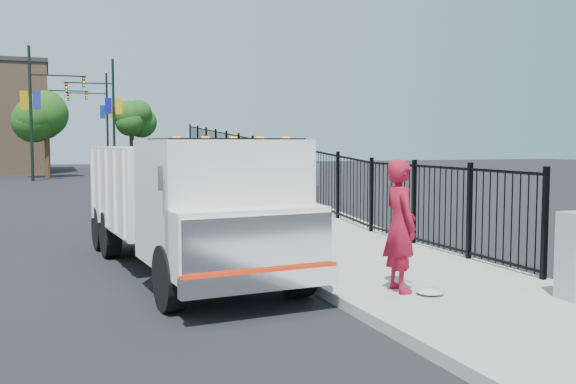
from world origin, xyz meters
name	(u,v)px	position (x,y,z in m)	size (l,w,h in m)	color
ground	(296,278)	(0.00, 0.00, 0.00)	(120.00, 120.00, 0.00)	black
sidewalk	(459,291)	(1.93, -2.00, 0.06)	(3.55, 12.00, 0.12)	#9E998E
curb	(346,301)	(0.00, -2.00, 0.08)	(0.30, 12.00, 0.16)	#ADAAA3
ramp	(206,198)	(2.12, 16.00, 0.00)	(3.95, 24.00, 1.70)	#9E998E
iron_fence	(269,182)	(3.55, 12.00, 0.90)	(0.10, 28.00, 1.80)	black
truck	(187,197)	(-1.67, 1.14, 1.37)	(2.91, 7.31, 2.44)	black
worker	(400,226)	(0.93, -1.89, 1.11)	(0.72, 0.47, 1.98)	maroon
debris	(430,291)	(1.23, -2.26, 0.17)	(0.41, 0.41, 0.10)	silver
light_pole_0	(36,108)	(-4.65, 30.95, 4.36)	(3.77, 0.22, 8.00)	black
light_pole_1	(109,112)	(-0.08, 35.47, 4.36)	(3.77, 0.22, 8.00)	black
light_pole_2	(50,116)	(-3.89, 43.06, 4.36)	(3.77, 0.22, 8.00)	black
light_pole_3	(103,117)	(0.28, 45.15, 4.36)	(3.78, 0.22, 8.00)	black
tree_0	(46,116)	(-4.11, 34.09, 3.97)	(3.06, 3.06, 5.53)	#382314
tree_1	(131,121)	(1.90, 39.69, 3.91)	(2.18, 2.18, 5.09)	#382314
tree_2	(42,123)	(-4.50, 47.87, 3.94)	(2.47, 2.47, 5.24)	#382314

